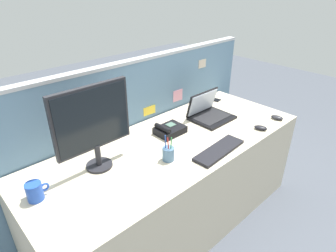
# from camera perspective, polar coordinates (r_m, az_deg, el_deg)

# --- Properties ---
(ground_plane) EXTENTS (10.00, 10.00, 0.00)m
(ground_plane) POSITION_cam_1_polar(r_m,az_deg,el_deg) (2.56, 0.80, -17.99)
(ground_plane) COLOR #4C515B
(desk) EXTENTS (2.16, 0.84, 0.76)m
(desk) POSITION_cam_1_polar(r_m,az_deg,el_deg) (2.31, 0.87, -11.44)
(desk) COLOR beige
(desk) RESTS_ON ground_plane
(cubicle_divider) EXTENTS (2.55, 0.08, 1.28)m
(cubicle_divider) POSITION_cam_1_polar(r_m,az_deg,el_deg) (2.45, -6.53, -1.61)
(cubicle_divider) COLOR #6084A3
(cubicle_divider) RESTS_ON ground_plane
(desktop_monitor) EXTENTS (0.49, 0.17, 0.54)m
(desktop_monitor) POSITION_cam_1_polar(r_m,az_deg,el_deg) (1.75, -14.67, 0.76)
(desktop_monitor) COLOR #232328
(desktop_monitor) RESTS_ON desk
(laptop) EXTENTS (0.34, 0.29, 0.22)m
(laptop) POSITION_cam_1_polar(r_m,az_deg,el_deg) (2.46, 8.01, 2.74)
(laptop) COLOR black
(laptop) RESTS_ON desk
(desk_phone) EXTENTS (0.22, 0.17, 0.09)m
(desk_phone) POSITION_cam_1_polar(r_m,az_deg,el_deg) (2.19, 0.28, -0.76)
(desk_phone) COLOR black
(desk_phone) RESTS_ON desk
(keyboard_main) EXTENTS (0.44, 0.16, 0.02)m
(keyboard_main) POSITION_cam_1_polar(r_m,az_deg,el_deg) (2.02, 10.09, -4.75)
(keyboard_main) COLOR black
(keyboard_main) RESTS_ON desk
(computer_mouse_right_hand) EXTENTS (0.08, 0.11, 0.03)m
(computer_mouse_right_hand) POSITION_cam_1_polar(r_m,az_deg,el_deg) (2.58, 20.79, 1.58)
(computer_mouse_right_hand) COLOR #232328
(computer_mouse_right_hand) RESTS_ON desk
(computer_mouse_left_hand) EXTENTS (0.09, 0.12, 0.03)m
(computer_mouse_left_hand) POSITION_cam_1_polar(r_m,az_deg,el_deg) (2.37, 17.87, -0.33)
(computer_mouse_left_hand) COLOR black
(computer_mouse_left_hand) RESTS_ON desk
(pen_cup) EXTENTS (0.08, 0.08, 0.19)m
(pen_cup) POSITION_cam_1_polar(r_m,az_deg,el_deg) (1.88, 0.07, -5.47)
(pen_cup) COLOR #4C7093
(pen_cup) RESTS_ON desk
(cell_phone_black_slab) EXTENTS (0.09, 0.14, 0.01)m
(cell_phone_black_slab) POSITION_cam_1_polar(r_m,az_deg,el_deg) (2.84, 8.98, 5.26)
(cell_phone_black_slab) COLOR black
(cell_phone_black_slab) RESTS_ON desk
(coffee_mug) EXTENTS (0.12, 0.09, 0.10)m
(coffee_mug) POSITION_cam_1_polar(r_m,az_deg,el_deg) (1.74, -24.87, -11.68)
(coffee_mug) COLOR blue
(coffee_mug) RESTS_ON desk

